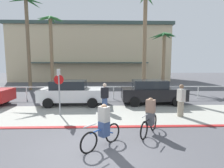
{
  "coord_description": "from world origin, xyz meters",
  "views": [
    {
      "loc": [
        0.62,
        -5.42,
        2.82
      ],
      "look_at": [
        0.95,
        6.0,
        1.52
      ],
      "focal_mm": 28.16,
      "sensor_mm": 36.0,
      "label": 1
    }
  ],
  "objects_px": {
    "palm_tree_5": "(164,45)",
    "car_white_1": "(72,92)",
    "palm_tree_4": "(145,22)",
    "pedestrian_1": "(105,99)",
    "cyclist_black_0": "(150,117)",
    "stop_sign_bike_lane": "(59,85)",
    "palm_tree_2": "(27,25)",
    "car_black_2": "(152,92)",
    "pedestrian_0": "(181,102)",
    "palm_tree_3": "(51,34)",
    "cyclist_blue_1": "(103,127)"
  },
  "relations": [
    {
      "from": "pedestrian_0",
      "to": "cyclist_blue_1",
      "type": "bearing_deg",
      "value": -141.16
    },
    {
      "from": "cyclist_blue_1",
      "to": "pedestrian_1",
      "type": "xyz_separation_m",
      "value": [
        0.0,
        4.43,
        0.09
      ]
    },
    {
      "from": "palm_tree_4",
      "to": "car_black_2",
      "type": "bearing_deg",
      "value": -93.92
    },
    {
      "from": "car_white_1",
      "to": "pedestrian_1",
      "type": "relative_size",
      "value": 2.59
    },
    {
      "from": "palm_tree_2",
      "to": "car_white_1",
      "type": "distance_m",
      "value": 11.06
    },
    {
      "from": "cyclist_black_0",
      "to": "cyclist_blue_1",
      "type": "xyz_separation_m",
      "value": [
        -1.88,
        -1.07,
        0.0
      ]
    },
    {
      "from": "car_black_2",
      "to": "cyclist_black_0",
      "type": "distance_m",
      "value": 5.5
    },
    {
      "from": "palm_tree_2",
      "to": "palm_tree_3",
      "type": "bearing_deg",
      "value": 2.47
    },
    {
      "from": "palm_tree_3",
      "to": "pedestrian_0",
      "type": "height_order",
      "value": "palm_tree_3"
    },
    {
      "from": "palm_tree_5",
      "to": "car_white_1",
      "type": "xyz_separation_m",
      "value": [
        -8.62,
        -7.32,
        -4.0
      ]
    },
    {
      "from": "palm_tree_3",
      "to": "car_white_1",
      "type": "distance_m",
      "value": 9.58
    },
    {
      "from": "car_white_1",
      "to": "cyclist_black_0",
      "type": "relative_size",
      "value": 2.84
    },
    {
      "from": "palm_tree_4",
      "to": "pedestrian_0",
      "type": "xyz_separation_m",
      "value": [
        0.48,
        -7.19,
        -5.78
      ]
    },
    {
      "from": "car_white_1",
      "to": "cyclist_blue_1",
      "type": "distance_m",
      "value": 6.61
    },
    {
      "from": "palm_tree_3",
      "to": "palm_tree_4",
      "type": "xyz_separation_m",
      "value": [
        9.43,
        -2.99,
        0.6
      ]
    },
    {
      "from": "car_black_2",
      "to": "pedestrian_1",
      "type": "relative_size",
      "value": 2.59
    },
    {
      "from": "car_black_2",
      "to": "pedestrian_1",
      "type": "distance_m",
      "value": 3.85
    },
    {
      "from": "stop_sign_bike_lane",
      "to": "pedestrian_1",
      "type": "distance_m",
      "value": 2.71
    },
    {
      "from": "cyclist_black_0",
      "to": "cyclist_blue_1",
      "type": "relative_size",
      "value": 1.03
    },
    {
      "from": "pedestrian_0",
      "to": "palm_tree_4",
      "type": "bearing_deg",
      "value": 93.8
    },
    {
      "from": "palm_tree_4",
      "to": "pedestrian_0",
      "type": "height_order",
      "value": "palm_tree_4"
    },
    {
      "from": "cyclist_black_0",
      "to": "pedestrian_1",
      "type": "bearing_deg",
      "value": 119.08
    },
    {
      "from": "car_black_2",
      "to": "cyclist_black_0",
      "type": "xyz_separation_m",
      "value": [
        -1.45,
        -5.3,
        -0.18
      ]
    },
    {
      "from": "car_black_2",
      "to": "cyclist_black_0",
      "type": "relative_size",
      "value": 2.84
    },
    {
      "from": "palm_tree_2",
      "to": "pedestrian_1",
      "type": "relative_size",
      "value": 5.69
    },
    {
      "from": "stop_sign_bike_lane",
      "to": "cyclist_black_0",
      "type": "relative_size",
      "value": 1.65
    },
    {
      "from": "palm_tree_5",
      "to": "car_white_1",
      "type": "distance_m",
      "value": 11.99
    },
    {
      "from": "stop_sign_bike_lane",
      "to": "palm_tree_2",
      "type": "distance_m",
      "value": 12.34
    },
    {
      "from": "palm_tree_3",
      "to": "car_black_2",
      "type": "xyz_separation_m",
      "value": [
        9.15,
        -7.11,
        -5.13
      ]
    },
    {
      "from": "car_white_1",
      "to": "palm_tree_4",
      "type": "bearing_deg",
      "value": 36.03
    },
    {
      "from": "pedestrian_1",
      "to": "palm_tree_4",
      "type": "bearing_deg",
      "value": 59.2
    },
    {
      "from": "cyclist_blue_1",
      "to": "pedestrian_0",
      "type": "xyz_separation_m",
      "value": [
        4.09,
        3.29,
        0.12
      ]
    },
    {
      "from": "stop_sign_bike_lane",
      "to": "pedestrian_1",
      "type": "relative_size",
      "value": 1.51
    },
    {
      "from": "stop_sign_bike_lane",
      "to": "car_white_1",
      "type": "xyz_separation_m",
      "value": [
        0.19,
        2.46,
        -0.81
      ]
    },
    {
      "from": "stop_sign_bike_lane",
      "to": "palm_tree_2",
      "type": "height_order",
      "value": "palm_tree_2"
    },
    {
      "from": "stop_sign_bike_lane",
      "to": "palm_tree_2",
      "type": "relative_size",
      "value": 0.26
    },
    {
      "from": "cyclist_black_0",
      "to": "pedestrian_0",
      "type": "xyz_separation_m",
      "value": [
        2.21,
        2.22,
        0.12
      ]
    },
    {
      "from": "cyclist_black_0",
      "to": "pedestrian_1",
      "type": "distance_m",
      "value": 3.85
    },
    {
      "from": "palm_tree_4",
      "to": "cyclist_black_0",
      "type": "distance_m",
      "value": 11.25
    },
    {
      "from": "stop_sign_bike_lane",
      "to": "car_white_1",
      "type": "relative_size",
      "value": 0.58
    },
    {
      "from": "stop_sign_bike_lane",
      "to": "palm_tree_2",
      "type": "bearing_deg",
      "value": 120.72
    },
    {
      "from": "palm_tree_3",
      "to": "pedestrian_1",
      "type": "bearing_deg",
      "value": -57.21
    },
    {
      "from": "palm_tree_2",
      "to": "palm_tree_3",
      "type": "distance_m",
      "value": 2.52
    },
    {
      "from": "palm_tree_4",
      "to": "pedestrian_1",
      "type": "bearing_deg",
      "value": -120.8
    },
    {
      "from": "palm_tree_3",
      "to": "pedestrian_1",
      "type": "distance_m",
      "value": 11.95
    },
    {
      "from": "palm_tree_2",
      "to": "palm_tree_4",
      "type": "bearing_deg",
      "value": -13.77
    },
    {
      "from": "pedestrian_1",
      "to": "car_white_1",
      "type": "bearing_deg",
      "value": 142.13
    },
    {
      "from": "stop_sign_bike_lane",
      "to": "pedestrian_0",
      "type": "distance_m",
      "value": 6.62
    },
    {
      "from": "palm_tree_4",
      "to": "cyclist_blue_1",
      "type": "bearing_deg",
      "value": -109.0
    },
    {
      "from": "pedestrian_0",
      "to": "stop_sign_bike_lane",
      "type": "bearing_deg",
      "value": 176.01
    }
  ]
}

